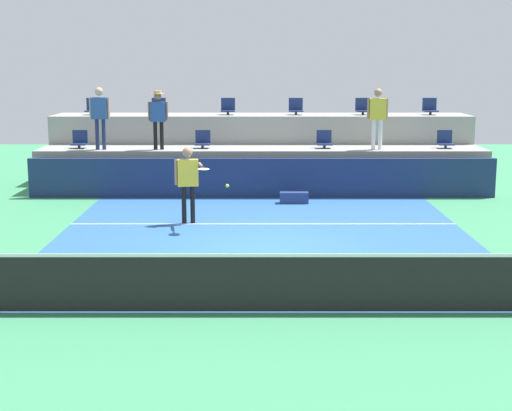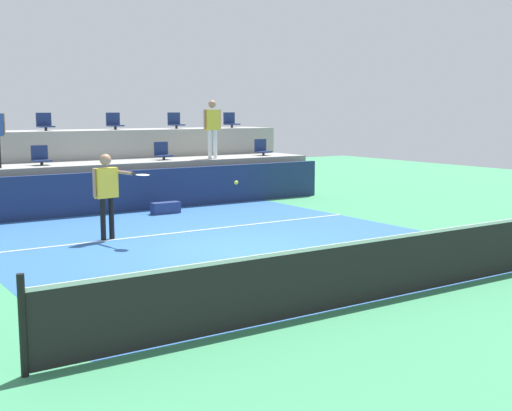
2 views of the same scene
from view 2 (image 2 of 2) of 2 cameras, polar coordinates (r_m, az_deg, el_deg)
ground_plane at (r=13.04m, az=-1.09°, el=-3.83°), size 40.00×40.00×0.00m
court_inner_paint at (r=13.87m, az=-3.33°, el=-3.11°), size 9.00×10.00×0.01m
court_service_line at (r=15.08m, az=-6.03°, el=-2.22°), size 9.00×0.06×0.00m
tennis_net at (r=9.88m, az=11.56°, el=-4.89°), size 10.48×0.08×1.07m
sponsor_backboard at (r=18.23m, az=-11.33°, el=1.17°), size 13.00×0.16×1.10m
seating_tier_lower at (r=19.42m, az=-12.81°, el=1.76°), size 13.00×1.80×1.25m
seating_tier_upper at (r=21.07m, az=-14.60°, el=3.34°), size 13.00×1.80×2.10m
stadium_chair_lower_left at (r=18.74m, az=-17.76°, el=3.93°), size 0.44×0.40×0.52m
stadium_chair_lower_right at (r=20.01m, az=-7.92°, el=4.48°), size 0.44×0.40×0.52m
stadium_chair_lower_far_right at (r=21.79m, az=0.51°, el=4.83°), size 0.44×0.40×0.52m
stadium_chair_upper_mid_left at (r=20.62m, az=-17.43°, el=6.65°), size 0.44×0.40×0.52m
stadium_chair_upper_mid_right at (r=21.32m, az=-11.91°, el=6.88°), size 0.44×0.40×0.52m
stadium_chair_upper_right at (r=22.19m, az=-6.85°, el=7.03°), size 0.44×0.40×0.52m
stadium_chair_upper_far_right at (r=23.22m, az=-2.16°, el=7.13°), size 0.44×0.40×0.52m
tennis_player at (r=14.28m, az=-12.45°, el=1.53°), size 0.89×1.20×1.80m
spectator_in_white at (r=20.33m, az=-3.71°, el=6.96°), size 0.61×0.24×1.74m
tennis_ball at (r=11.69m, az=-1.69°, el=1.95°), size 0.07×0.07×0.07m
equipment_bag at (r=17.81m, az=-7.65°, el=-0.21°), size 0.76×0.28×0.30m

